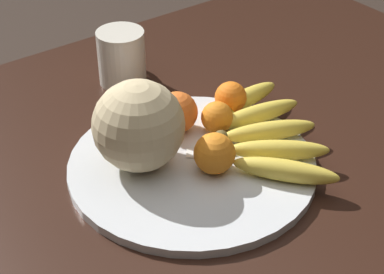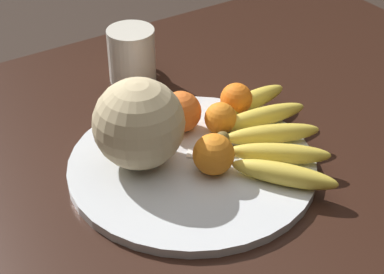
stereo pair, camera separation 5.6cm
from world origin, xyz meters
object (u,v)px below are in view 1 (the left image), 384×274
(fruit_bowl, at_px, (192,165))
(melon, at_px, (139,126))
(produce_tag, at_px, (208,154))
(orange_front_left, at_px, (231,97))
(kitchen_table, at_px, (153,220))
(ceramic_mug, at_px, (122,56))
(orange_front_right, at_px, (177,112))
(orange_mid_center, at_px, (214,153))
(orange_back_left, at_px, (217,117))
(banana_bunch, at_px, (266,133))

(fruit_bowl, distance_m, melon, 0.12)
(fruit_bowl, relative_size, produce_tag, 5.73)
(fruit_bowl, bearing_deg, orange_front_left, 28.68)
(fruit_bowl, bearing_deg, produce_tag, -2.83)
(kitchen_table, bearing_deg, ceramic_mug, 65.89)
(kitchen_table, xyz_separation_m, produce_tag, (0.11, -0.01, 0.09))
(kitchen_table, height_order, fruit_bowl, fruit_bowl)
(orange_front_left, relative_size, ceramic_mug, 0.47)
(orange_front_right, xyz_separation_m, produce_tag, (-0.00, -0.09, -0.03))
(orange_front_left, bearing_deg, fruit_bowl, -151.32)
(orange_mid_center, xyz_separation_m, orange_back_left, (0.07, 0.09, -0.01))
(fruit_bowl, relative_size, orange_front_right, 5.65)
(produce_tag, bearing_deg, orange_front_right, 129.59)
(orange_mid_center, bearing_deg, kitchen_table, 154.26)
(orange_front_left, bearing_deg, produce_tag, -144.49)
(fruit_bowl, bearing_deg, melon, 145.95)
(orange_front_left, bearing_deg, orange_back_left, -149.62)
(banana_bunch, relative_size, orange_front_right, 4.16)
(banana_bunch, relative_size, orange_front_left, 5.14)
(melon, bearing_deg, fruit_bowl, -34.05)
(banana_bunch, bearing_deg, orange_back_left, 145.44)
(orange_front_left, bearing_deg, banana_bunch, -96.22)
(melon, height_order, banana_bunch, melon)
(banana_bunch, xyz_separation_m, orange_front_left, (0.01, 0.11, 0.01))
(orange_back_left, xyz_separation_m, produce_tag, (-0.06, -0.05, -0.03))
(kitchen_table, height_order, melon, melon)
(ceramic_mug, bearing_deg, orange_mid_center, -97.52)
(kitchen_table, bearing_deg, produce_tag, -3.65)
(kitchen_table, relative_size, produce_tag, 23.05)
(banana_bunch, height_order, ceramic_mug, ceramic_mug)
(kitchen_table, bearing_deg, melon, 79.92)
(kitchen_table, relative_size, banana_bunch, 5.46)
(banana_bunch, relative_size, ceramic_mug, 2.40)
(fruit_bowl, xyz_separation_m, produce_tag, (0.03, -0.00, 0.01))
(melon, relative_size, orange_front_left, 2.53)
(orange_mid_center, distance_m, ceramic_mug, 0.36)
(orange_back_left, distance_m, ceramic_mug, 0.27)
(kitchen_table, distance_m, produce_tag, 0.14)
(melon, distance_m, banana_bunch, 0.23)
(orange_front_right, bearing_deg, orange_back_left, -39.68)
(fruit_bowl, distance_m, ceramic_mug, 0.33)
(melon, relative_size, banana_bunch, 0.49)
(melon, bearing_deg, kitchen_table, -100.08)
(melon, xyz_separation_m, ceramic_mug, (0.13, 0.27, -0.03))
(orange_front_left, xyz_separation_m, orange_mid_center, (-0.13, -0.12, 0.00))
(orange_mid_center, bearing_deg, ceramic_mug, 82.48)
(orange_front_right, height_order, produce_tag, orange_front_right)
(produce_tag, xyz_separation_m, ceramic_mug, (0.03, 0.32, 0.04))
(orange_back_left, height_order, ceramic_mug, ceramic_mug)
(banana_bunch, height_order, orange_front_left, orange_front_left)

